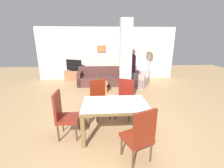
# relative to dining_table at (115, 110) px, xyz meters

# --- Properties ---
(ground_plane) EXTENTS (18.00, 18.00, 0.00)m
(ground_plane) POSITION_rel_dining_table_xyz_m (0.00, 0.00, -0.61)
(ground_plane) COLOR tan
(back_wall) EXTENTS (7.20, 0.09, 2.70)m
(back_wall) POSITION_rel_dining_table_xyz_m (-0.00, 5.08, 0.75)
(back_wall) COLOR beige
(back_wall) RESTS_ON ground_plane
(divider_pillar) EXTENTS (0.35, 0.37, 2.70)m
(divider_pillar) POSITION_rel_dining_table_xyz_m (0.47, 1.70, 0.74)
(divider_pillar) COLOR beige
(divider_pillar) RESTS_ON ground_plane
(dining_table) EXTENTS (1.43, 0.91, 0.78)m
(dining_table) POSITION_rel_dining_table_xyz_m (0.00, 0.00, 0.00)
(dining_table) COLOR brown
(dining_table) RESTS_ON ground_plane
(dining_chair_head_left) EXTENTS (0.46, 0.46, 1.06)m
(dining_chair_head_left) POSITION_rel_dining_table_xyz_m (-1.12, 0.00, -0.04)
(dining_chair_head_left) COLOR maroon
(dining_chair_head_left) RESTS_ON ground_plane
(dining_chair_far_right) EXTENTS (0.60, 0.60, 1.06)m
(dining_chair_far_right) POSITION_rel_dining_table_xyz_m (0.36, 0.84, -0.04)
(dining_chair_far_right) COLOR maroon
(dining_chair_far_right) RESTS_ON ground_plane
(dining_chair_far_left) EXTENTS (0.60, 0.60, 1.06)m
(dining_chair_far_left) POSITION_rel_dining_table_xyz_m (-0.36, 0.86, -0.04)
(dining_chair_far_left) COLOR maroon
(dining_chair_far_left) RESTS_ON ground_plane
(dining_chair_near_right) EXTENTS (0.60, 0.60, 1.06)m
(dining_chair_near_right) POSITION_rel_dining_table_xyz_m (0.36, -0.85, -0.04)
(dining_chair_near_right) COLOR maroon
(dining_chair_near_right) RESTS_ON ground_plane
(sofa) EXTENTS (2.07, 0.88, 0.82)m
(sofa) POSITION_rel_dining_table_xyz_m (-0.37, 3.96, -0.32)
(sofa) COLOR #4D2B28
(sofa) RESTS_ON ground_plane
(armchair) EXTENTS (1.22, 1.25, 0.84)m
(armchair) POSITION_rel_dining_table_xyz_m (1.38, 3.73, -0.32)
(armchair) COLOR #AD9490
(armchair) RESTS_ON ground_plane
(coffee_table) EXTENTS (0.61, 0.51, 0.39)m
(coffee_table) POSITION_rel_dining_table_xyz_m (-0.35, 2.97, -0.41)
(coffee_table) COLOR #A96436
(coffee_table) RESTS_ON ground_plane
(bottle) EXTENTS (0.07, 0.07, 0.25)m
(bottle) POSITION_rel_dining_table_xyz_m (-0.46, 3.00, -0.12)
(bottle) COLOR #194C23
(bottle) RESTS_ON coffee_table
(tv_stand) EXTENTS (1.00, 0.40, 0.53)m
(tv_stand) POSITION_rel_dining_table_xyz_m (-1.72, 4.80, -0.34)
(tv_stand) COLOR #9E623E
(tv_stand) RESTS_ON ground_plane
(tv_screen) EXTENTS (0.83, 0.42, 0.57)m
(tv_screen) POSITION_rel_dining_table_xyz_m (-1.72, 4.80, 0.19)
(tv_screen) COLOR black
(tv_screen) RESTS_ON tv_stand
(floor_lamp) EXTENTS (0.36, 0.36, 1.74)m
(floor_lamp) POSITION_rel_dining_table_xyz_m (2.14, 4.57, 0.87)
(floor_lamp) COLOR #B7B7BC
(floor_lamp) RESTS_ON ground_plane
(standing_person) EXTENTS (0.24, 0.39, 1.74)m
(standing_person) POSITION_rel_dining_table_xyz_m (0.94, 2.89, 0.40)
(standing_person) COLOR #363F5D
(standing_person) RESTS_ON ground_plane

